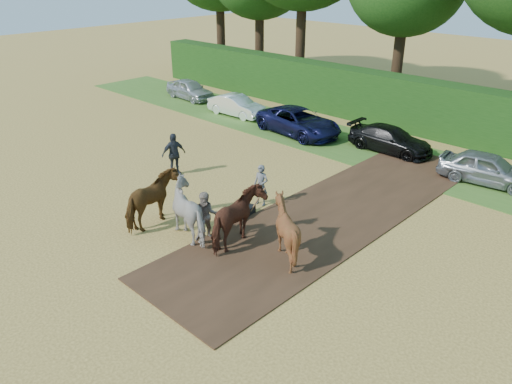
{
  "coord_description": "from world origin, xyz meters",
  "views": [
    {
      "loc": [
        11.31,
        -7.83,
        9.06
      ],
      "look_at": [
        -0.04,
        3.98,
        1.4
      ],
      "focal_mm": 35.0,
      "sensor_mm": 36.0,
      "label": 1
    }
  ],
  "objects_px": {
    "spectator_near": "(206,217)",
    "spectator_far": "(174,154)",
    "parked_cars": "(406,147)",
    "plough_team": "(217,214)"
  },
  "relations": [
    {
      "from": "spectator_near",
      "to": "spectator_far",
      "type": "relative_size",
      "value": 0.92
    },
    {
      "from": "spectator_far",
      "to": "parked_cars",
      "type": "bearing_deg",
      "value": -25.09
    },
    {
      "from": "parked_cars",
      "to": "spectator_near",
      "type": "bearing_deg",
      "value": -96.05
    },
    {
      "from": "spectator_far",
      "to": "plough_team",
      "type": "bearing_deg",
      "value": -101.73
    },
    {
      "from": "plough_team",
      "to": "parked_cars",
      "type": "bearing_deg",
      "value": 85.08
    },
    {
      "from": "spectator_far",
      "to": "parked_cars",
      "type": "distance_m",
      "value": 11.27
    },
    {
      "from": "spectator_near",
      "to": "plough_team",
      "type": "bearing_deg",
      "value": -7.73
    },
    {
      "from": "spectator_far",
      "to": "plough_team",
      "type": "height_order",
      "value": "plough_team"
    },
    {
      "from": "spectator_near",
      "to": "spectator_far",
      "type": "bearing_deg",
      "value": 98.0
    },
    {
      "from": "parked_cars",
      "to": "plough_team",
      "type": "bearing_deg",
      "value": -94.92
    }
  ]
}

